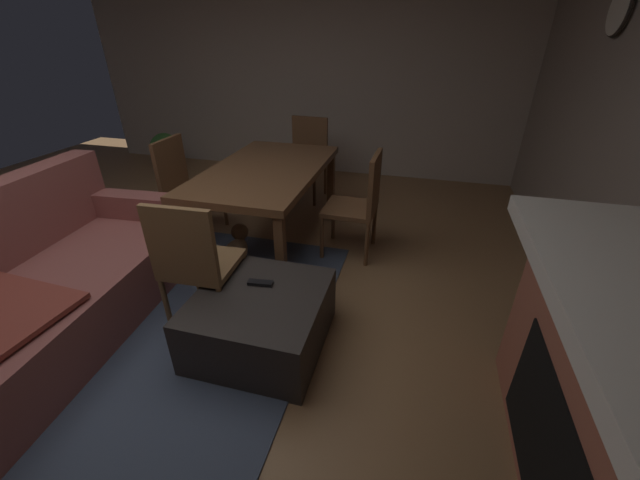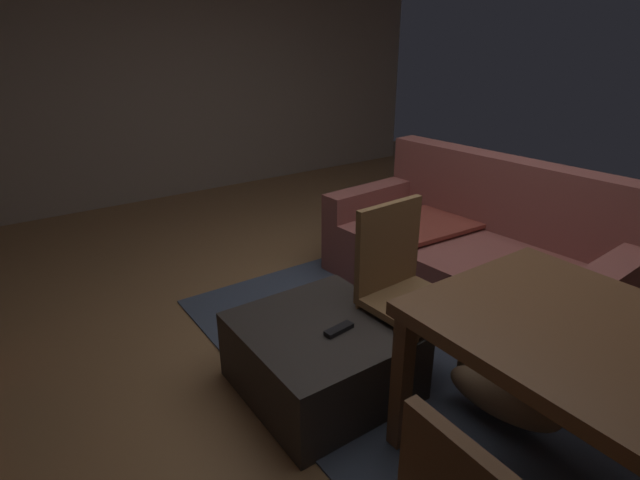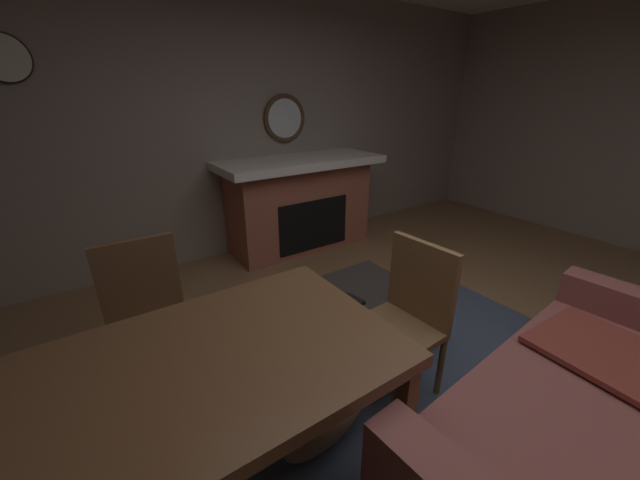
{
  "view_description": "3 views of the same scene",
  "coord_description": "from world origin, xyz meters",
  "px_view_note": "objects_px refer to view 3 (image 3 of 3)",
  "views": [
    {
      "loc": [
        -1.6,
        -1.64,
        1.79
      ],
      "look_at": [
        0.38,
        -1.1,
        0.65
      ],
      "focal_mm": 21.09,
      "sensor_mm": 36.0,
      "label": 1
    },
    {
      "loc": [
        1.82,
        -2.03,
        1.74
      ],
      "look_at": [
        -0.14,
        -0.65,
        0.73
      ],
      "focal_mm": 27.87,
      "sensor_mm": 36.0,
      "label": 2
    },
    {
      "loc": [
        1.56,
        0.82,
        1.69
      ],
      "look_at": [
        0.24,
        -1.1,
        0.73
      ],
      "focal_mm": 20.02,
      "sensor_mm": 36.0,
      "label": 3
    }
  ],
  "objects_px": {
    "round_wall_mirror": "(285,118)",
    "dining_table": "(184,385)",
    "tv_remote": "(354,299)",
    "fireplace": "(300,203)",
    "couch": "(618,437)",
    "small_dog": "(321,424)",
    "wall_clock": "(4,58)",
    "ottoman_coffee_table": "(361,317)",
    "dining_chair_west": "(407,312)",
    "dining_chair_south": "(147,311)"
  },
  "relations": [
    {
      "from": "round_wall_mirror",
      "to": "dining_chair_west",
      "type": "relative_size",
      "value": 0.55
    },
    {
      "from": "couch",
      "to": "tv_remote",
      "type": "height_order",
      "value": "couch"
    },
    {
      "from": "small_dog",
      "to": "dining_chair_west",
      "type": "bearing_deg",
      "value": -171.97
    },
    {
      "from": "small_dog",
      "to": "wall_clock",
      "type": "xyz_separation_m",
      "value": [
        0.99,
        -2.59,
        1.76
      ]
    },
    {
      "from": "ottoman_coffee_table",
      "to": "fireplace",
      "type": "bearing_deg",
      "value": -107.77
    },
    {
      "from": "fireplace",
      "to": "couch",
      "type": "xyz_separation_m",
      "value": [
        0.35,
        3.19,
        -0.21
      ]
    },
    {
      "from": "couch",
      "to": "tv_remote",
      "type": "relative_size",
      "value": 12.83
    },
    {
      "from": "round_wall_mirror",
      "to": "dining_table",
      "type": "distance_m",
      "value": 3.21
    },
    {
      "from": "fireplace",
      "to": "dining_chair_south",
      "type": "bearing_deg",
      "value": 35.77
    },
    {
      "from": "small_dog",
      "to": "wall_clock",
      "type": "bearing_deg",
      "value": -69.08
    },
    {
      "from": "tv_remote",
      "to": "dining_chair_west",
      "type": "height_order",
      "value": "dining_chair_west"
    },
    {
      "from": "couch",
      "to": "wall_clock",
      "type": "relative_size",
      "value": 5.99
    },
    {
      "from": "round_wall_mirror",
      "to": "dining_chair_south",
      "type": "distance_m",
      "value": 2.64
    },
    {
      "from": "round_wall_mirror",
      "to": "small_dog",
      "type": "xyz_separation_m",
      "value": [
        1.29,
        2.59,
        -1.27
      ]
    },
    {
      "from": "dining_table",
      "to": "dining_chair_west",
      "type": "relative_size",
      "value": 1.81
    },
    {
      "from": "round_wall_mirror",
      "to": "tv_remote",
      "type": "relative_size",
      "value": 3.2
    },
    {
      "from": "ottoman_coffee_table",
      "to": "tv_remote",
      "type": "xyz_separation_m",
      "value": [
        0.1,
        0.03,
        0.2
      ]
    },
    {
      "from": "fireplace",
      "to": "small_dog",
      "type": "distance_m",
      "value": 2.67
    },
    {
      "from": "round_wall_mirror",
      "to": "dining_chair_south",
      "type": "height_order",
      "value": "round_wall_mirror"
    },
    {
      "from": "round_wall_mirror",
      "to": "wall_clock",
      "type": "relative_size",
      "value": 1.5
    },
    {
      "from": "fireplace",
      "to": "couch",
      "type": "distance_m",
      "value": 3.21
    },
    {
      "from": "dining_table",
      "to": "ottoman_coffee_table",
      "type": "bearing_deg",
      "value": -160.33
    },
    {
      "from": "ottoman_coffee_table",
      "to": "dining_chair_west",
      "type": "distance_m",
      "value": 0.57
    },
    {
      "from": "tv_remote",
      "to": "dining_chair_south",
      "type": "relative_size",
      "value": 0.17
    },
    {
      "from": "dining_chair_south",
      "to": "wall_clock",
      "type": "xyz_separation_m",
      "value": [
        0.42,
        -1.63,
        1.4
      ]
    },
    {
      "from": "ottoman_coffee_table",
      "to": "dining_chair_south",
      "type": "distance_m",
      "value": 1.41
    },
    {
      "from": "ottoman_coffee_table",
      "to": "small_dog",
      "type": "distance_m",
      "value": 0.92
    },
    {
      "from": "couch",
      "to": "ottoman_coffee_table",
      "type": "relative_size",
      "value": 2.54
    },
    {
      "from": "round_wall_mirror",
      "to": "wall_clock",
      "type": "distance_m",
      "value": 2.34
    },
    {
      "from": "fireplace",
      "to": "dining_chair_west",
      "type": "xyz_separation_m",
      "value": [
        0.63,
        2.21,
        -0.01
      ]
    },
    {
      "from": "dining_chair_west",
      "to": "small_dog",
      "type": "distance_m",
      "value": 0.76
    },
    {
      "from": "round_wall_mirror",
      "to": "tv_remote",
      "type": "distance_m",
      "value": 2.4
    },
    {
      "from": "dining_chair_south",
      "to": "small_dog",
      "type": "xyz_separation_m",
      "value": [
        -0.57,
        0.96,
        -0.36
      ]
    },
    {
      "from": "dining_chair_west",
      "to": "fireplace",
      "type": "bearing_deg",
      "value": -105.96
    },
    {
      "from": "wall_clock",
      "to": "tv_remote",
      "type": "bearing_deg",
      "value": 128.21
    },
    {
      "from": "dining_table",
      "to": "dining_chair_south",
      "type": "height_order",
      "value": "dining_chair_south"
    },
    {
      "from": "tv_remote",
      "to": "dining_chair_west",
      "type": "relative_size",
      "value": 0.17
    },
    {
      "from": "tv_remote",
      "to": "fireplace",
      "type": "bearing_deg",
      "value": -116.92
    },
    {
      "from": "round_wall_mirror",
      "to": "dining_table",
      "type": "height_order",
      "value": "round_wall_mirror"
    },
    {
      "from": "small_dog",
      "to": "wall_clock",
      "type": "height_order",
      "value": "wall_clock"
    },
    {
      "from": "couch",
      "to": "dining_chair_west",
      "type": "distance_m",
      "value": 1.04
    },
    {
      "from": "wall_clock",
      "to": "dining_chair_west",
      "type": "bearing_deg",
      "value": 123.53
    },
    {
      "from": "couch",
      "to": "ottoman_coffee_table",
      "type": "xyz_separation_m",
      "value": [
        0.21,
        -1.44,
        -0.13
      ]
    },
    {
      "from": "round_wall_mirror",
      "to": "tv_remote",
      "type": "xyz_separation_m",
      "value": [
        0.66,
        2.06,
        -1.04
      ]
    },
    {
      "from": "dining_chair_west",
      "to": "dining_chair_south",
      "type": "relative_size",
      "value": 1.0
    },
    {
      "from": "ottoman_coffee_table",
      "to": "small_dog",
      "type": "bearing_deg",
      "value": 37.1
    },
    {
      "from": "dining_chair_west",
      "to": "wall_clock",
      "type": "xyz_separation_m",
      "value": [
        1.65,
        -2.49,
        1.4
      ]
    },
    {
      "from": "ottoman_coffee_table",
      "to": "small_dog",
      "type": "relative_size",
      "value": 1.34
    },
    {
      "from": "couch",
      "to": "dining_chair_south",
      "type": "relative_size",
      "value": 2.21
    },
    {
      "from": "round_wall_mirror",
      "to": "dining_table",
      "type": "bearing_deg",
      "value": 53.23
    }
  ]
}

